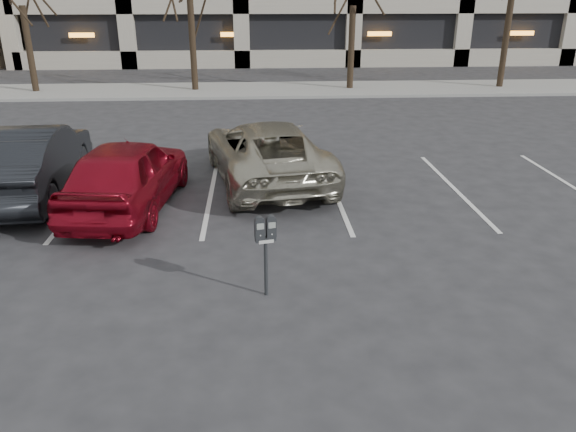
# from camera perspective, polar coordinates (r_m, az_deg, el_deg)

# --- Properties ---
(ground) EXTENTS (140.00, 140.00, 0.00)m
(ground) POSITION_cam_1_polar(r_m,az_deg,el_deg) (10.62, -1.09, -1.73)
(ground) COLOR #28282B
(ground) RESTS_ON ground
(sidewalk) EXTENTS (80.00, 4.00, 0.12)m
(sidewalk) POSITION_cam_1_polar(r_m,az_deg,el_deg) (26.06, -2.64, 12.68)
(sidewalk) COLOR gray
(sidewalk) RESTS_ON ground
(stall_lines) EXTENTS (16.90, 5.20, 0.00)m
(stall_lines) POSITION_cam_1_polar(r_m,az_deg,el_deg) (12.79, -7.82, 2.30)
(stall_lines) COLOR silver
(stall_lines) RESTS_ON ground
(parking_meter) EXTENTS (0.34, 0.19, 1.25)m
(parking_meter) POSITION_cam_1_polar(r_m,az_deg,el_deg) (8.12, -2.31, -2.10)
(parking_meter) COLOR black
(parking_meter) RESTS_ON ground
(suv_silver) EXTENTS (3.28, 5.53, 1.45)m
(suv_silver) POSITION_cam_1_polar(r_m,az_deg,el_deg) (13.37, -2.18, 6.57)
(suv_silver) COLOR #B5AF9A
(suv_silver) RESTS_ON ground
(car_red) EXTENTS (2.26, 4.57, 1.50)m
(car_red) POSITION_cam_1_polar(r_m,az_deg,el_deg) (12.07, -16.02, 4.16)
(car_red) COLOR maroon
(car_red) RESTS_ON ground
(car_dark) EXTENTS (2.03, 5.00, 1.61)m
(car_dark) POSITION_cam_1_polar(r_m,az_deg,el_deg) (13.54, -24.86, 5.11)
(car_dark) COLOR black
(car_dark) RESTS_ON ground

